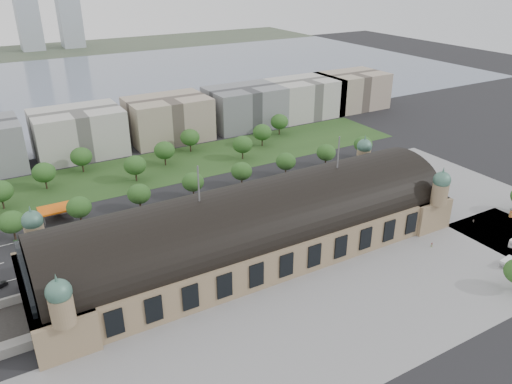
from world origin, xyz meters
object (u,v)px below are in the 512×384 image
traffic_car_1 (27,253)px  pedestrian_0 (432,245)px  parked_car_4 (114,252)px  parked_car_6 (106,254)px  parked_car_1 (82,260)px  bus_west (194,225)px  parked_car_3 (62,267)px  van_south (507,263)px  advertising_column (512,213)px  traffic_car_6 (332,179)px  traffic_car_5 (268,189)px  pedestrian_2 (473,221)px  traffic_car_3 (130,225)px  parked_car_2 (76,268)px  parked_car_5 (95,262)px  petrol_station (59,209)px  parked_car_0 (0,285)px  bus_east (250,207)px  bus_mid (265,204)px

traffic_car_1 → pedestrian_0: size_ratio=2.23×
parked_car_4 → parked_car_6: 2.64m
parked_car_1 → bus_west: size_ratio=0.40×
parked_car_3 → van_south: (130.54, -74.29, 0.48)m
advertising_column → pedestrian_0: (-45.82, -0.15, -1.01)m
pedestrian_0 → traffic_car_6: bearing=107.9°
traffic_car_5 → pedestrian_2: size_ratio=2.61×
traffic_car_3 → parked_car_3: (-28.83, -17.43, 0.10)m
parked_car_6 → advertising_column: size_ratio=1.38×
traffic_car_5 → van_south: (38.12, -93.01, 0.53)m
parked_car_1 → parked_car_2: parked_car_2 is taller
parked_car_3 → parked_car_5: size_ratio=0.87×
pedestrian_2 → parked_car_1: bearing=24.6°
petrol_station → parked_car_2: size_ratio=2.85×
parked_car_0 → parked_car_6: 34.28m
parked_car_5 → pedestrian_2: 144.10m
traffic_car_1 → traffic_car_3: bearing=-86.8°
parked_car_1 → parked_car_3: (-6.79, -0.82, 0.08)m
traffic_car_3 → advertising_column: (135.13, -70.27, 1.23)m
bus_west → bus_east: bearing=-80.1°
petrol_station → advertising_column: 183.07m
traffic_car_5 → parked_car_0: parked_car_0 is taller
parked_car_0 → parked_car_6: size_ratio=0.92×
bus_mid → parked_car_3: bearing=96.5°
traffic_car_1 → parked_car_5: 26.18m
bus_mid → pedestrian_2: bearing=-125.8°
petrol_station → parked_car_3: (-6.83, -41.10, -2.17)m
petrol_station → parked_car_3: bearing=-99.4°
traffic_car_3 → parked_car_5: parked_car_5 is taller
traffic_car_6 → parked_car_0: size_ratio=1.21×
parked_car_5 → van_south: 140.20m
traffic_car_6 → van_south: van_south is taller
petrol_station → advertising_column: size_ratio=3.80×
traffic_car_5 → advertising_column: advertising_column is taller
parked_car_3 → parked_car_6: (14.96, 0.82, -0.05)m
parked_car_6 → van_south: van_south is taller
traffic_car_6 → parked_car_6: size_ratio=1.11×
traffic_car_1 → parked_car_5: bearing=-132.2°
bus_west → bus_mid: size_ratio=1.11×
parked_car_4 → petrol_station: bearing=167.1°
advertising_column → parked_car_6: bearing=160.2°
traffic_car_6 → advertising_column: (39.70, -65.79, 1.13)m
traffic_car_6 → parked_car_5: 115.04m
parked_car_4 → van_south: size_ratio=0.62×
traffic_car_1 → parked_car_1: bearing=-132.1°
traffic_car_6 → bus_mid: bus_mid is taller
van_south → parked_car_3: bearing=143.2°
parked_car_1 → bus_mid: bus_mid is taller
petrol_station → parked_car_6: (8.13, -40.28, -2.21)m
parked_car_3 → traffic_car_6: bearing=68.2°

